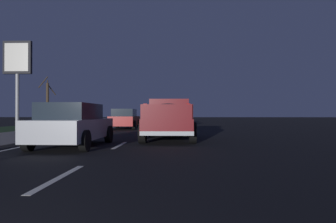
% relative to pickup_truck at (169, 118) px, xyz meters
% --- Properties ---
extents(ground, '(144.00, 144.00, 0.00)m').
position_rel_pickup_truck_xyz_m(ground, '(14.93, 1.75, -0.98)').
color(ground, black).
extents(sidewalk_shoulder, '(108.00, 4.00, 0.12)m').
position_rel_pickup_truck_xyz_m(sidewalk_shoulder, '(14.93, 7.45, -0.92)').
color(sidewalk_shoulder, slate).
rests_on(sidewalk_shoulder, ground).
extents(grass_verge, '(108.00, 6.00, 0.01)m').
position_rel_pickup_truck_xyz_m(grass_verge, '(14.93, 12.45, -0.98)').
color(grass_verge, '#1E3819').
rests_on(grass_verge, ground).
extents(lane_markings, '(108.00, 3.54, 0.01)m').
position_rel_pickup_truck_xyz_m(lane_markings, '(16.61, 4.30, -0.98)').
color(lane_markings, silver).
rests_on(lane_markings, ground).
extents(pickup_truck, '(5.43, 2.29, 1.87)m').
position_rel_pickup_truck_xyz_m(pickup_truck, '(0.00, 0.00, 0.00)').
color(pickup_truck, maroon).
rests_on(pickup_truck, ground).
extents(sedan_silver, '(4.42, 2.05, 1.54)m').
position_rel_pickup_truck_xyz_m(sedan_silver, '(-3.12, 3.34, -0.20)').
color(sedan_silver, '#B2B5BA').
rests_on(sedan_silver, ground).
extents(sedan_black, '(4.41, 2.04, 1.54)m').
position_rel_pickup_truck_xyz_m(sedan_black, '(13.89, 0.20, -0.20)').
color(sedan_black, black).
rests_on(sedan_black, ground).
extents(sedan_green, '(4.44, 2.08, 1.54)m').
position_rel_pickup_truck_xyz_m(sedan_green, '(21.38, -0.05, -0.20)').
color(sedan_green, '#14592D').
rests_on(sedan_green, ground).
extents(sedan_red, '(4.44, 2.08, 1.54)m').
position_rel_pickup_truck_xyz_m(sedan_red, '(9.20, 3.73, -0.20)').
color(sedan_red, maroon).
rests_on(sedan_red, ground).
extents(gas_price_sign, '(0.27, 1.90, 6.04)m').
position_rel_pickup_truck_xyz_m(gas_price_sign, '(5.73, 10.33, 3.50)').
color(gas_price_sign, '#99999E').
rests_on(gas_price_sign, ground).
extents(bare_tree_far, '(1.52, 1.26, 5.07)m').
position_rel_pickup_truck_xyz_m(bare_tree_far, '(16.66, 13.21, 1.41)').
color(bare_tree_far, '#423323').
rests_on(bare_tree_far, ground).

